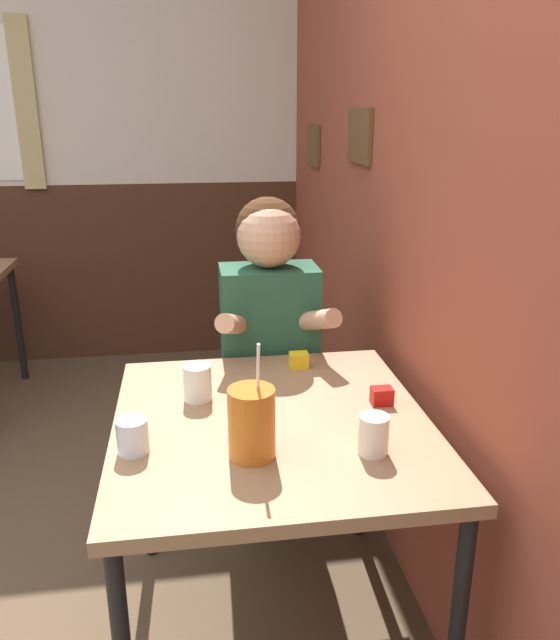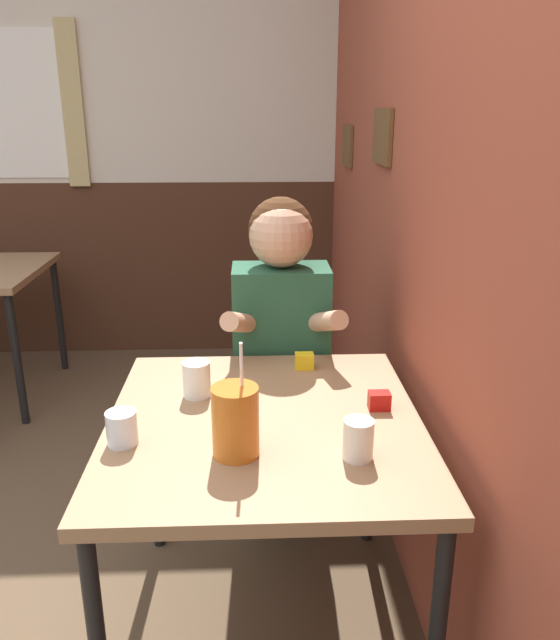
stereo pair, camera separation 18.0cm
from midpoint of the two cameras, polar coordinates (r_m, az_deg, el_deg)
brick_wall_right at (r=2.64m, az=11.60°, el=14.56°), size 0.08×4.70×2.70m
back_wall at (r=4.03m, az=-14.82°, el=15.75°), size 5.80×0.09×2.70m
main_table at (r=1.75m, az=1.59°, el=-11.02°), size 0.85×0.91×0.73m
person_seated at (r=2.27m, az=2.36°, el=-3.40°), size 0.42×0.42×1.25m
cocktail_pitcher at (r=1.51m, az=-0.66°, el=-9.32°), size 0.11×0.11×0.30m
glass_near_pitcher at (r=1.60m, az=-11.15°, el=-9.75°), size 0.08×0.08×0.09m
glass_center at (r=1.83m, az=-4.85°, el=-5.47°), size 0.08×0.08×0.11m
glass_far_side at (r=1.54m, az=10.57°, el=-10.76°), size 0.07×0.07×0.10m
condiment_ketchup at (r=1.79m, az=11.95°, el=-7.29°), size 0.06×0.04×0.05m
condiment_mustard at (r=2.03m, az=4.79°, el=-3.80°), size 0.06×0.04×0.05m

